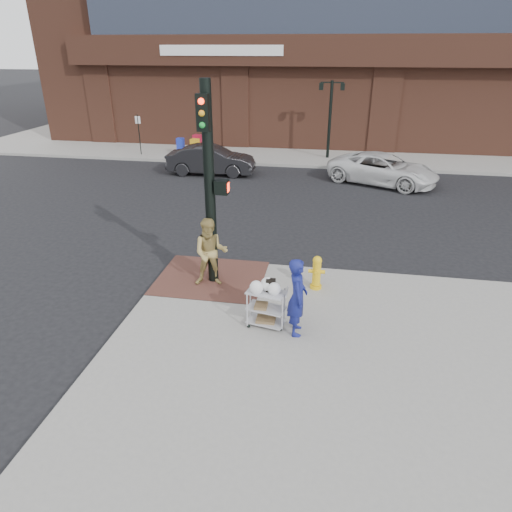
% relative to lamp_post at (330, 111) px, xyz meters
% --- Properties ---
extents(ground, '(220.00, 220.00, 0.00)m').
position_rel_lamp_post_xyz_m(ground, '(-2.00, -16.00, -2.62)').
color(ground, black).
rests_on(ground, ground).
extents(sidewalk_far, '(65.00, 36.00, 0.15)m').
position_rel_lamp_post_xyz_m(sidewalk_far, '(10.50, 16.00, -2.54)').
color(sidewalk_far, gray).
rests_on(sidewalk_far, ground).
extents(brick_curb_ramp, '(2.80, 2.40, 0.01)m').
position_rel_lamp_post_xyz_m(brick_curb_ramp, '(-2.60, -15.10, -2.46)').
color(brick_curb_ramp, '#4F2C25').
rests_on(brick_curb_ramp, sidewalk_near).
extents(lamp_post, '(1.32, 0.22, 4.00)m').
position_rel_lamp_post_xyz_m(lamp_post, '(0.00, 0.00, 0.00)').
color(lamp_post, black).
rests_on(lamp_post, sidewalk_far).
extents(parking_sign, '(0.05, 0.05, 2.20)m').
position_rel_lamp_post_xyz_m(parking_sign, '(-10.50, -1.00, -1.37)').
color(parking_sign, black).
rests_on(parking_sign, sidewalk_far).
extents(traffic_signal_pole, '(0.61, 0.51, 5.00)m').
position_rel_lamp_post_xyz_m(traffic_signal_pole, '(-2.48, -15.23, 0.21)').
color(traffic_signal_pole, black).
rests_on(traffic_signal_pole, sidewalk_near).
extents(woman_blue, '(0.49, 0.68, 1.74)m').
position_rel_lamp_post_xyz_m(woman_blue, '(-0.13, -17.23, -1.60)').
color(woman_blue, navy).
rests_on(woman_blue, sidewalk_near).
extents(pedestrian_tan, '(0.99, 0.84, 1.79)m').
position_rel_lamp_post_xyz_m(pedestrian_tan, '(-2.48, -15.42, -1.57)').
color(pedestrian_tan, '#A48D4D').
rests_on(pedestrian_tan, sidewalk_near).
extents(sedan_dark, '(4.30, 1.63, 1.40)m').
position_rel_lamp_post_xyz_m(sedan_dark, '(-5.56, -4.02, -1.92)').
color(sedan_dark, black).
rests_on(sedan_dark, ground).
extents(minivan_white, '(5.39, 4.07, 1.36)m').
position_rel_lamp_post_xyz_m(minivan_white, '(2.63, -4.37, -1.94)').
color(minivan_white, silver).
rests_on(minivan_white, ground).
extents(utility_cart, '(0.90, 0.62, 1.14)m').
position_rel_lamp_post_xyz_m(utility_cart, '(-0.81, -17.08, -1.95)').
color(utility_cart, '#ACABB1').
rests_on(utility_cart, sidewalk_near).
extents(fire_hydrant, '(0.42, 0.29, 0.89)m').
position_rel_lamp_post_xyz_m(fire_hydrant, '(0.19, -15.18, -2.01)').
color(fire_hydrant, yellow).
rests_on(fire_hydrant, sidewalk_near).
extents(newsbox_red, '(0.52, 0.49, 1.10)m').
position_rel_lamp_post_xyz_m(newsbox_red, '(-7.27, -0.46, -1.92)').
color(newsbox_red, '#A3122C').
rests_on(newsbox_red, sidewalk_far).
extents(newsbox_yellow, '(0.47, 0.44, 0.99)m').
position_rel_lamp_post_xyz_m(newsbox_yellow, '(-7.23, -1.15, -1.97)').
color(newsbox_yellow, gold).
rests_on(newsbox_yellow, sidewalk_far).
extents(newsbox_blue, '(0.40, 0.37, 0.90)m').
position_rel_lamp_post_xyz_m(newsbox_blue, '(-8.28, -0.53, -2.02)').
color(newsbox_blue, '#1B2FB4').
rests_on(newsbox_blue, sidewalk_far).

